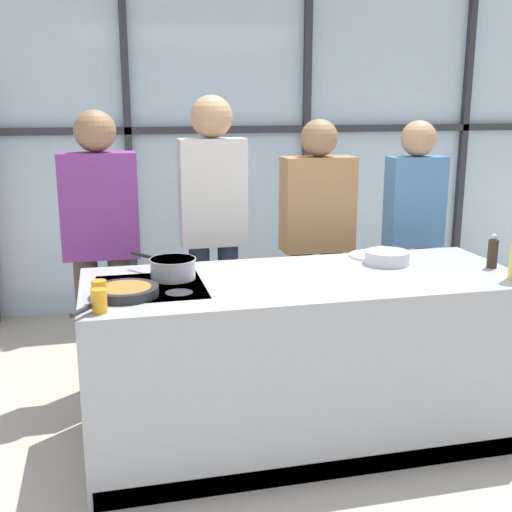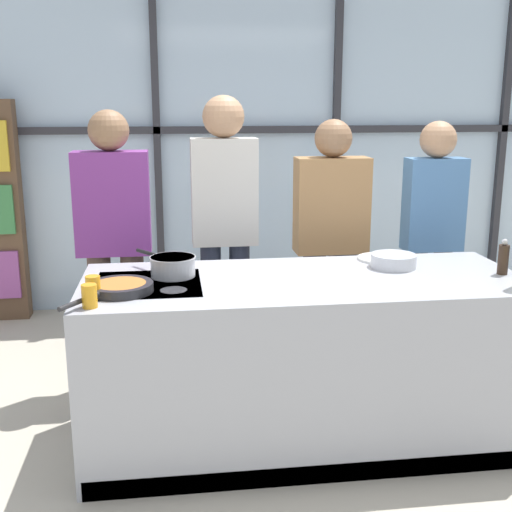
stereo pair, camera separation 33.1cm
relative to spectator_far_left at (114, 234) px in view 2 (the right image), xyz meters
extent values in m
plane|color=#BCB29E|center=(1.02, -0.82, -0.99)|extent=(18.00, 18.00, 0.00)
cube|color=silver|center=(1.02, 1.64, 0.41)|extent=(6.40, 0.04, 2.80)
cube|color=#2D2D33|center=(1.02, 1.59, 0.55)|extent=(6.40, 0.06, 0.06)
cube|color=#2D2D33|center=(0.25, 1.59, 0.41)|extent=(0.06, 0.06, 2.80)
cube|color=#2D2D33|center=(1.79, 1.59, 0.41)|extent=(0.06, 0.06, 2.80)
cube|color=#2D2D33|center=(3.32, 1.59, 0.41)|extent=(0.06, 0.06, 2.80)
cube|color=#A8AAB2|center=(1.02, -0.82, -0.54)|extent=(2.26, 0.89, 0.90)
cube|color=black|center=(0.23, -0.82, -0.10)|extent=(0.52, 0.52, 0.01)
cube|color=black|center=(1.02, -1.25, -0.94)|extent=(2.21, 0.03, 0.10)
cylinder|color=#38383D|center=(0.10, -0.94, -0.09)|extent=(0.13, 0.13, 0.01)
cylinder|color=#38383D|center=(0.35, -0.94, -0.09)|extent=(0.13, 0.13, 0.01)
cylinder|color=#38383D|center=(0.10, -0.69, -0.09)|extent=(0.13, 0.13, 0.01)
cylinder|color=#38383D|center=(0.35, -0.69, -0.09)|extent=(0.13, 0.13, 0.01)
cylinder|color=#47382D|center=(0.10, 0.00, -0.55)|extent=(0.14, 0.14, 0.86)
cylinder|color=#47382D|center=(-0.10, 0.00, -0.55)|extent=(0.14, 0.14, 0.86)
cube|color=#7A3384|center=(0.00, 0.00, 0.19)|extent=(0.45, 0.20, 0.62)
sphere|color=#8C6647|center=(0.00, 0.00, 0.62)|extent=(0.24, 0.24, 0.24)
cylinder|color=#232838|center=(0.77, 0.00, -0.53)|extent=(0.13, 0.13, 0.91)
cylinder|color=#232838|center=(0.59, 0.00, -0.53)|extent=(0.13, 0.13, 0.91)
cube|color=beige|center=(0.68, 0.00, 0.25)|extent=(0.40, 0.18, 0.65)
sphere|color=tan|center=(0.68, 0.00, 0.70)|extent=(0.25, 0.25, 0.25)
cylinder|color=#232838|center=(1.46, 0.00, -0.57)|extent=(0.15, 0.15, 0.83)
cylinder|color=#232838|center=(1.25, 0.00, -0.57)|extent=(0.15, 0.15, 0.83)
cube|color=#A37547|center=(1.36, 0.00, 0.15)|extent=(0.46, 0.21, 0.60)
sphere|color=#8C6647|center=(1.36, 0.00, 0.57)|extent=(0.23, 0.23, 0.23)
cylinder|color=#47382D|center=(2.12, 0.00, -0.57)|extent=(0.12, 0.12, 0.83)
cylinder|color=#47382D|center=(1.95, 0.00, -0.57)|extent=(0.12, 0.12, 0.83)
cube|color=#4C7AAD|center=(2.03, 0.00, 0.14)|extent=(0.38, 0.17, 0.60)
sphere|color=tan|center=(2.03, 0.00, 0.56)|extent=(0.23, 0.23, 0.23)
cylinder|color=#232326|center=(0.10, -0.94, -0.07)|extent=(0.31, 0.31, 0.04)
cylinder|color=#B26B2D|center=(0.10, -0.94, -0.05)|extent=(0.24, 0.24, 0.01)
cylinder|color=#232326|center=(-0.05, -1.17, -0.06)|extent=(0.16, 0.22, 0.02)
cylinder|color=silver|center=(0.35, -0.69, -0.04)|extent=(0.23, 0.23, 0.10)
cylinder|color=silver|center=(0.35, -0.69, 0.01)|extent=(0.24, 0.24, 0.01)
cylinder|color=black|center=(0.22, -0.52, 0.00)|extent=(0.14, 0.18, 0.02)
cylinder|color=white|center=(1.53, -0.49, -0.08)|extent=(0.27, 0.27, 0.01)
cylinder|color=silver|center=(1.54, -0.66, -0.05)|extent=(0.25, 0.25, 0.07)
cylinder|color=#4C4C51|center=(1.54, -0.66, -0.02)|extent=(0.20, 0.20, 0.01)
cylinder|color=#332319|center=(2.06, -0.87, -0.01)|extent=(0.05, 0.05, 0.16)
sphere|color=#B2B2B7|center=(2.06, -0.87, 0.08)|extent=(0.03, 0.03, 0.03)
cylinder|color=orange|center=(-0.01, -1.16, -0.04)|extent=(0.07, 0.07, 0.10)
cylinder|color=orange|center=(-0.01, -1.02, -0.04)|extent=(0.07, 0.07, 0.10)
camera|label=1|loc=(0.03, -3.85, 0.79)|focal=45.00mm
camera|label=2|loc=(0.36, -3.91, 0.79)|focal=45.00mm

